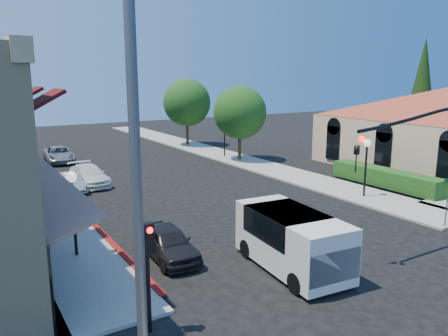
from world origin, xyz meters
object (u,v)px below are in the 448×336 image
lamppost_left_far (22,146)px  parked_car_c (89,175)px  lamppost_right_far (225,127)px  white_van (293,238)px  signal_mast_arm (447,150)px  conifer_far (422,85)px  parked_car_d (59,155)px  street_tree_b (187,103)px  lamppost_right_near (367,153)px  street_name_sign (448,194)px  parked_car_b (71,182)px  street_tree_a (240,113)px  lamppost_left_near (72,192)px  cobra_streetlight (155,183)px  parked_car_a (168,242)px  secondary_signal (148,257)px

lamppost_left_far → parked_car_c: (3.70, -2.00, -2.07)m
lamppost_right_far → white_van: bearing=-115.7°
signal_mast_arm → white_van: signal_mast_arm is taller
conifer_far → parked_car_d: size_ratio=2.28×
street_tree_b → lamppost_right_near: (-0.30, -24.00, -1.81)m
street_name_sign → parked_car_b: size_ratio=0.70×
white_van → parked_car_d: size_ratio=1.07×
signal_mast_arm → lamppost_right_near: signal_mast_arm is taller
signal_mast_arm → lamppost_right_far: bearing=83.3°
white_van → parked_car_b: (-4.38, 16.45, -0.69)m
lamppost_right_near → street_tree_a: bearing=88.8°
lamppost_left_near → parked_car_b: lamppost_left_near is taller
street_tree_a → cobra_streetlight: 29.99m
conifer_far → cobra_streetlight: (-37.15, -20.00, -1.09)m
parked_car_a → parked_car_b: size_ratio=1.10×
cobra_streetlight → conifer_far: bearing=28.3°
lamppost_left_near → parked_car_c: lamppost_left_near is taller
street_tree_b → street_name_sign: (-1.30, -29.80, -2.85)m
signal_mast_arm → lamppost_left_far: bearing=125.0°
street_tree_b → lamppost_left_near: size_ratio=1.97×
street_tree_a → cobra_streetlight: (-17.95, -24.00, 1.07)m
street_tree_a → parked_car_c: (-13.60, -2.00, -3.52)m
secondary_signal → lamppost_left_near: (-0.50, 6.59, 0.42)m
lamppost_left_far → parked_car_a: lamppost_left_far is taller
conifer_far → signal_mast_arm: (-22.14, -16.50, -2.27)m
lamppost_left_far → white_van: bearing=-71.0°
street_name_sign → parked_car_b: 21.71m
white_van → parked_car_a: white_van is taller
signal_mast_arm → secondary_signal: size_ratio=2.41×
parked_car_d → parked_car_b: bearing=-93.5°
lamppost_right_far → parked_car_a: size_ratio=0.91×
lamppost_right_near → parked_car_b: (-14.70, 11.00, -2.15)m
signal_mast_arm → lamppost_right_near: 7.15m
white_van → conifer_far: bearing=27.4°
secondary_signal → cobra_streetlight: 4.65m
street_tree_a → parked_car_a: size_ratio=1.66×
signal_mast_arm → parked_car_b: signal_mast_arm is taller
cobra_streetlight → parked_car_c: (4.35, 22.00, -4.60)m
street_name_sign → parked_car_a: 13.46m
lamppost_left_far → white_van: (6.68, -19.45, -1.46)m
street_name_sign → lamppost_right_far: lamppost_right_far is taller
secondary_signal → signal_mast_arm: bearing=0.4°
lamppost_left_near → lamppost_right_near: same height
lamppost_left_near → parked_car_a: lamppost_left_near is taller
parked_car_a → lamppost_left_far: bearing=103.5°
street_tree_a → parked_car_c: bearing=-171.6°
lamppost_left_far → lamppost_right_near: 22.02m
lamppost_right_near → cobra_streetlight: bearing=-150.5°
lamppost_left_near → parked_car_b: (2.30, 11.00, -2.15)m
lamppost_left_far → parked_car_d: lamppost_left_far is taller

